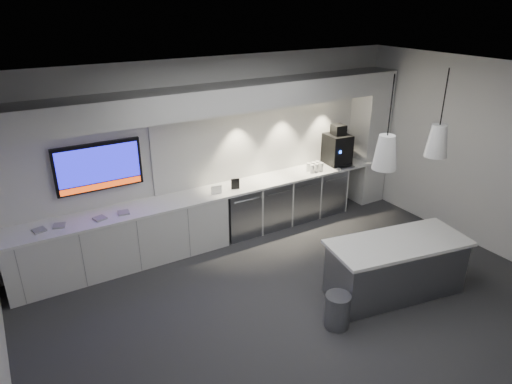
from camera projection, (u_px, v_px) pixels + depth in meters
floor at (299, 303)px, 6.22m from camera, size 7.00×7.00×0.00m
ceiling at (309, 79)px, 5.03m from camera, size 7.00×7.00×0.00m
wall_back at (215, 149)px, 7.60m from camera, size 7.00×0.00×7.00m
wall_front at (489, 314)px, 3.65m from camera, size 7.00×0.00×7.00m
wall_right at (481, 156)px, 7.27m from camera, size 0.00×7.00×7.00m
back_counter at (225, 190)px, 7.59m from camera, size 6.80×0.65×0.04m
left_base_cabinets at (123, 240)px, 6.94m from camera, size 3.30×0.63×0.86m
fridge_unit_a at (238, 211)px, 7.89m from camera, size 0.60×0.61×0.85m
fridge_unit_b at (269, 203)px, 8.18m from camera, size 0.60×0.61×0.85m
fridge_unit_c at (298, 196)px, 8.48m from camera, size 0.60×0.61×0.85m
fridge_unit_d at (324, 189)px, 8.77m from camera, size 0.60×0.61×0.85m
backsplash at (276, 136)px, 8.13m from camera, size 4.60×0.03×1.30m
soffit at (221, 99)px, 7.01m from camera, size 6.90×0.60×0.40m
column at (369, 137)px, 8.95m from camera, size 0.55×0.55×2.60m
wall_tv at (99, 167)px, 6.64m from camera, size 1.25×0.07×0.72m
island at (395, 267)px, 6.29m from camera, size 2.04×1.15×0.81m
bin at (337, 311)px, 5.71m from camera, size 0.34×0.34×0.45m
coffee_machine at (337, 148)px, 8.61m from camera, size 0.46×0.62×0.76m
sign_black at (235, 184)px, 7.54m from camera, size 0.14×0.06×0.18m
sign_white at (216, 190)px, 7.36m from camera, size 0.18×0.03×0.14m
cup_cluster at (315, 167)px, 8.32m from camera, size 0.29×0.18×0.16m
tray_a at (39, 230)px, 6.21m from camera, size 0.19×0.19×0.02m
tray_b at (59, 225)px, 6.34m from camera, size 0.20×0.20×0.02m
tray_c at (100, 218)px, 6.55m from camera, size 0.20×0.20×0.02m
tray_d at (123, 213)px, 6.72m from camera, size 0.18×0.18×0.02m
pendant_left at (386, 152)px, 5.38m from camera, size 0.29×0.29×1.12m
pendant_right at (438, 141)px, 5.81m from camera, size 0.29×0.29×1.12m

